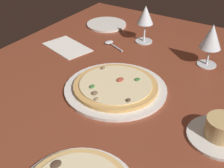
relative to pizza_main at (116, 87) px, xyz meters
The scene contains 8 objects.
dining_table 4.44cm from the pizza_main, 15.26° to the right, with size 150.00×110.00×4.00cm, color brown.
pizza_main is the anchor object (origin of this frame).
ramekin_on_saucer 35.55cm from the pizza_main, 82.65° to the left, with size 17.54×17.54×6.08cm.
wine_glass_far 39.23cm from the pizza_main, 148.93° to the left, with size 7.79×7.79×15.94cm.
wine_glass_near 40.85cm from the pizza_main, 165.95° to the right, with size 7.28×7.28×15.71cm.
side_plate 56.34cm from the pizza_main, 143.71° to the right, with size 18.72×18.72×0.90cm, color silver.
paper_menu 37.45cm from the pizza_main, 115.90° to the right, with size 12.17×19.74×0.30cm, color white.
spoon 34.74cm from the pizza_main, 144.89° to the right, with size 6.73×11.18×1.00cm.
Camera 1 is at (68.58, 44.90, 59.68)cm, focal length 49.71 mm.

